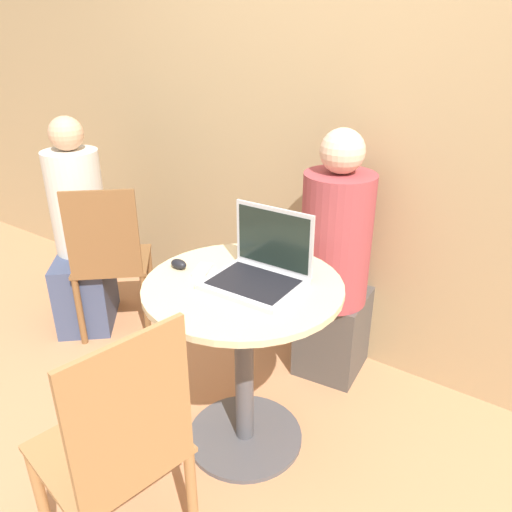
# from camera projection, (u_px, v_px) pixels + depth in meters

# --- Properties ---
(ground_plane) EXTENTS (12.00, 12.00, 0.00)m
(ground_plane) POSITION_uv_depth(u_px,v_px,m) (245.00, 437.00, 2.17)
(ground_plane) COLOR tan
(back_wall) EXTENTS (7.00, 0.05, 2.60)m
(back_wall) POSITION_uv_depth(u_px,v_px,m) (354.00, 104.00, 2.26)
(back_wall) COLOR tan
(back_wall) RESTS_ON ground_plane
(round_table) EXTENTS (0.75, 0.75, 0.76)m
(round_table) POSITION_uv_depth(u_px,v_px,m) (244.00, 336.00, 1.95)
(round_table) COLOR #4C4C51
(round_table) RESTS_ON ground_plane
(laptop) EXTENTS (0.34, 0.28, 0.27)m
(laptop) POSITION_uv_depth(u_px,v_px,m) (261.00, 269.00, 1.84)
(laptop) COLOR #B7B7BC
(laptop) RESTS_ON round_table
(cell_phone) EXTENTS (0.09, 0.12, 0.02)m
(cell_phone) POSITION_uv_depth(u_px,v_px,m) (203.00, 270.00, 1.93)
(cell_phone) COLOR silver
(cell_phone) RESTS_ON round_table
(computer_mouse) EXTENTS (0.07, 0.04, 0.04)m
(computer_mouse) POSITION_uv_depth(u_px,v_px,m) (179.00, 264.00, 1.95)
(computer_mouse) COLOR black
(computer_mouse) RESTS_ON round_table
(chair_empty) EXTENTS (0.47, 0.47, 0.92)m
(chair_empty) POSITION_uv_depth(u_px,v_px,m) (119.00, 451.00, 1.50)
(chair_empty) COLOR #9E7042
(chair_empty) RESTS_ON ground_plane
(person_seated) EXTENTS (0.35, 0.51, 1.24)m
(person_seated) POSITION_uv_depth(u_px,v_px,m) (337.00, 277.00, 2.40)
(person_seated) COLOR #4C4742
(person_seated) RESTS_ON ground_plane
(chair_background) EXTENTS (0.56, 0.56, 0.89)m
(chair_background) POSITION_uv_depth(u_px,v_px,m) (110.00, 261.00, 2.74)
(chair_background) COLOR brown
(chair_background) RESTS_ON ground_plane
(person_background) EXTENTS (0.50, 0.51, 1.19)m
(person_background) POSITION_uv_depth(u_px,v_px,m) (81.00, 240.00, 2.86)
(person_background) COLOR #3D4766
(person_background) RESTS_ON ground_plane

